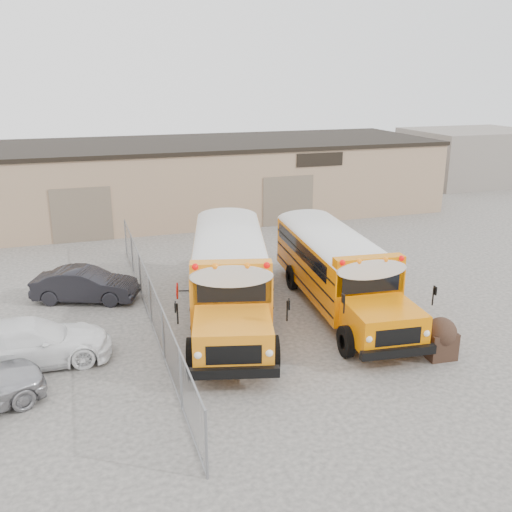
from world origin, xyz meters
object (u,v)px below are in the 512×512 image
object	(u,v)px
tarp_bundle	(440,337)
car_white	(29,343)
school_bus_right	(293,225)
school_bus_left	(227,225)
car_dark	(85,285)

from	to	relation	value
tarp_bundle	car_white	size ratio (longest dim) A/B	0.27
tarp_bundle	car_white	bearing A→B (deg)	164.13
school_bus_right	tarp_bundle	bearing A→B (deg)	-86.41
school_bus_left	car_white	world-z (taller)	school_bus_left
school_bus_right	car_dark	size ratio (longest dim) A/B	2.50
car_dark	school_bus_left	bearing A→B (deg)	-43.47
school_bus_left	school_bus_right	world-z (taller)	school_bus_left
car_white	car_dark	xyz separation A→B (m)	(1.88, 5.00, -0.05)
tarp_bundle	car_dark	xyz separation A→B (m)	(-10.73, 8.58, -0.02)
school_bus_right	car_white	xyz separation A→B (m)	(-11.91, -7.64, -0.99)
school_bus_left	car_dark	distance (m)	7.70
school_bus_left	car_dark	size ratio (longest dim) A/B	2.69
school_bus_right	car_white	size ratio (longest dim) A/B	2.05
tarp_bundle	car_dark	size ratio (longest dim) A/B	0.33
tarp_bundle	car_dark	world-z (taller)	tarp_bundle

